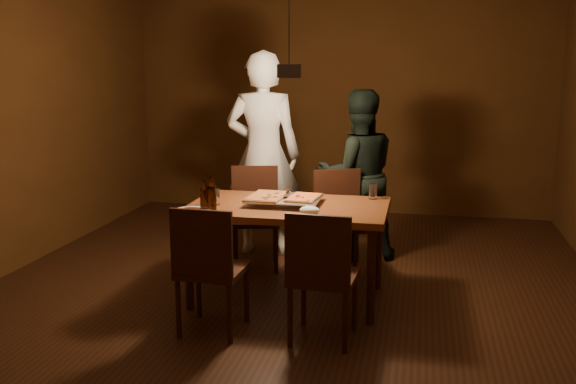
% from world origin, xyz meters
% --- Properties ---
extents(room_shell, '(6.00, 6.00, 6.00)m').
position_xyz_m(room_shell, '(0.00, 0.00, 1.40)').
color(room_shell, '#391B0F').
rests_on(room_shell, ground).
extents(dining_table, '(1.50, 0.90, 0.75)m').
position_xyz_m(dining_table, '(0.01, -0.08, 0.68)').
color(dining_table, brown).
rests_on(dining_table, floor).
extents(chair_far_left, '(0.51, 0.51, 0.49)m').
position_xyz_m(chair_far_left, '(-0.46, 0.70, 0.54)').
color(chair_far_left, '#38190F').
rests_on(chair_far_left, floor).
extents(chair_far_right, '(0.56, 0.56, 0.49)m').
position_xyz_m(chair_far_right, '(0.32, 0.66, 0.54)').
color(chair_far_right, '#38190F').
rests_on(chair_far_right, floor).
extents(chair_near_left, '(0.44, 0.44, 0.49)m').
position_xyz_m(chair_near_left, '(-0.37, -0.86, 0.54)').
color(chair_near_left, '#38190F').
rests_on(chair_near_left, floor).
extents(chair_near_right, '(0.45, 0.45, 0.49)m').
position_xyz_m(chair_near_right, '(0.39, -0.85, 0.54)').
color(chair_near_right, '#38190F').
rests_on(chair_near_right, floor).
extents(pizza_tray, '(0.56, 0.46, 0.05)m').
position_xyz_m(pizza_tray, '(-0.02, -0.05, 0.77)').
color(pizza_tray, silver).
rests_on(pizza_tray, dining_table).
extents(pizza_meat, '(0.29, 0.43, 0.02)m').
position_xyz_m(pizza_meat, '(-0.16, -0.06, 0.81)').
color(pizza_meat, maroon).
rests_on(pizza_meat, pizza_tray).
extents(pizza_cheese, '(0.24, 0.36, 0.02)m').
position_xyz_m(pizza_cheese, '(0.12, -0.05, 0.81)').
color(pizza_cheese, gold).
rests_on(pizza_cheese, pizza_tray).
extents(spatula, '(0.12, 0.25, 0.04)m').
position_xyz_m(spatula, '(-0.02, -0.02, 0.81)').
color(spatula, silver).
rests_on(spatula, pizza_tray).
extents(beer_bottle_a, '(0.06, 0.06, 0.23)m').
position_xyz_m(beer_bottle_a, '(-0.55, -0.39, 0.86)').
color(beer_bottle_a, black).
rests_on(beer_bottle_a, dining_table).
extents(beer_bottle_b, '(0.07, 0.07, 0.26)m').
position_xyz_m(beer_bottle_b, '(-0.50, -0.37, 0.88)').
color(beer_bottle_b, black).
rests_on(beer_bottle_b, dining_table).
extents(water_glass_left, '(0.08, 0.08, 0.12)m').
position_xyz_m(water_glass_left, '(-0.54, -0.19, 0.81)').
color(water_glass_left, silver).
rests_on(water_glass_left, dining_table).
extents(water_glass_right, '(0.06, 0.06, 0.13)m').
position_xyz_m(water_glass_right, '(0.62, 0.27, 0.81)').
color(water_glass_right, silver).
rests_on(water_glass_right, dining_table).
extents(plate_slice, '(0.27, 0.27, 0.03)m').
position_xyz_m(plate_slice, '(-0.63, -0.47, 0.76)').
color(plate_slice, white).
rests_on(plate_slice, dining_table).
extents(napkin, '(0.14, 0.11, 0.06)m').
position_xyz_m(napkin, '(0.22, -0.35, 0.78)').
color(napkin, white).
rests_on(napkin, dining_table).
extents(diner_white, '(0.73, 0.50, 1.92)m').
position_xyz_m(diner_white, '(-0.48, 1.09, 0.96)').
color(diner_white, white).
rests_on(diner_white, floor).
extents(diner_dark, '(0.92, 0.82, 1.58)m').
position_xyz_m(diner_dark, '(0.42, 1.12, 0.79)').
color(diner_dark, black).
rests_on(diner_dark, floor).
extents(pendant_lamp, '(0.18, 0.18, 1.10)m').
position_xyz_m(pendant_lamp, '(0.00, 0.00, 1.76)').
color(pendant_lamp, black).
rests_on(pendant_lamp, ceiling).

